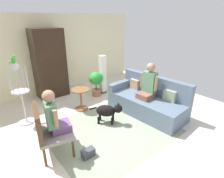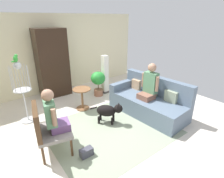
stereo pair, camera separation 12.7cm
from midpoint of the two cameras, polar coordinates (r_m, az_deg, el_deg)
The scene contains 15 objects.
ground_plane at distance 4.28m, azimuth -2.66°, elevation -11.96°, with size 7.24×7.24×0.00m, color beige.
back_wall at distance 6.28m, azimuth -18.34°, elevation 10.52°, with size 6.63×0.12×2.51m, color beige.
area_rug at distance 4.18m, azimuth 0.22°, elevation -12.81°, with size 2.63×2.29×0.01m, color gray.
couch at distance 4.82m, azimuth 12.29°, elevation -3.85°, with size 1.05×2.09×0.95m.
armchair at distance 3.47m, azimuth -19.54°, elevation -11.41°, with size 0.72×0.80×0.97m.
person_on_couch at distance 4.59m, azimuth 12.77°, elevation 1.53°, with size 0.44×0.51×0.90m.
person_on_armchair at distance 3.36m, azimuth -17.42°, elevation -7.65°, with size 0.47×0.49×0.82m.
round_end_table at distance 4.94m, azimuth -8.82°, elevation -2.59°, with size 0.50×0.50×0.60m.
dog at distance 4.25m, azimuth -0.31°, elevation -6.96°, with size 0.59×0.63×0.54m.
bird_cage_stand at distance 4.62m, azimuth -25.94°, elevation -1.17°, with size 0.40×0.40×1.48m.
parrot at distance 4.39m, azimuth -27.84°, elevation 8.66°, with size 0.17×0.10×0.17m.
potted_plant at distance 5.69m, azimuth -3.84°, elevation 2.72°, with size 0.46×0.46×0.80m.
column_lamp at distance 5.88m, azimuth -1.68°, elevation 4.55°, with size 0.20×0.20×1.27m.
armoire_cabinet at distance 5.90m, azimuth -17.97°, elevation 7.82°, with size 0.91×0.56×2.10m, color black.
handbag at distance 3.50m, azimuth -7.12°, elevation -19.53°, with size 0.24×0.13×0.16m, color #3F3F4C.
Camera 2 is at (-1.93, -2.99, 2.39)m, focal length 28.51 mm.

